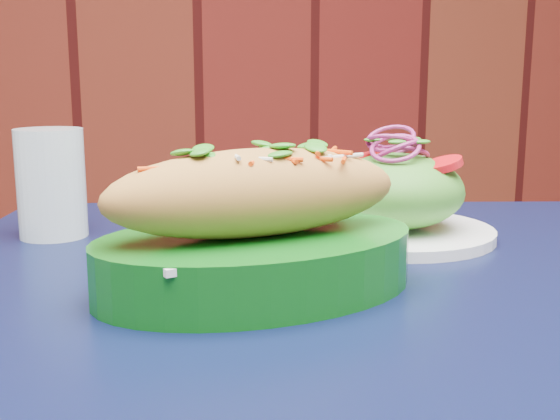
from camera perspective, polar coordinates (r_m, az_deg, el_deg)
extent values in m
cube|color=black|center=(0.63, 4.05, -7.34)|extent=(0.93, 0.93, 0.03)
cube|color=white|center=(0.60, -1.90, -2.36)|extent=(0.24, 0.19, 0.01)
ellipsoid|color=gold|center=(0.59, -1.92, 1.44)|extent=(0.28, 0.15, 0.07)
cylinder|color=white|center=(0.81, 9.26, -1.80)|extent=(0.23, 0.23, 0.01)
ellipsoid|color=#4C992D|center=(0.80, 9.36, 1.56)|extent=(0.15, 0.15, 0.08)
cylinder|color=red|center=(0.78, 13.05, 3.96)|extent=(0.05, 0.05, 0.01)
cylinder|color=red|center=(0.81, 6.32, 4.44)|extent=(0.05, 0.05, 0.01)
cylinder|color=red|center=(0.84, 8.35, 4.60)|extent=(0.05, 0.05, 0.01)
torus|color=#99216A|center=(0.80, 9.47, 4.93)|extent=(0.06, 0.06, 0.01)
torus|color=#99216A|center=(0.80, 9.48, 5.21)|extent=(0.06, 0.06, 0.01)
torus|color=#99216A|center=(0.80, 9.49, 5.50)|extent=(0.06, 0.06, 0.01)
torus|color=#99216A|center=(0.79, 9.50, 5.79)|extent=(0.06, 0.06, 0.01)
torus|color=#99216A|center=(0.79, 9.51, 6.07)|extent=(0.06, 0.06, 0.01)
cylinder|color=silver|center=(0.84, -18.09, 2.08)|extent=(0.08, 0.08, 0.12)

